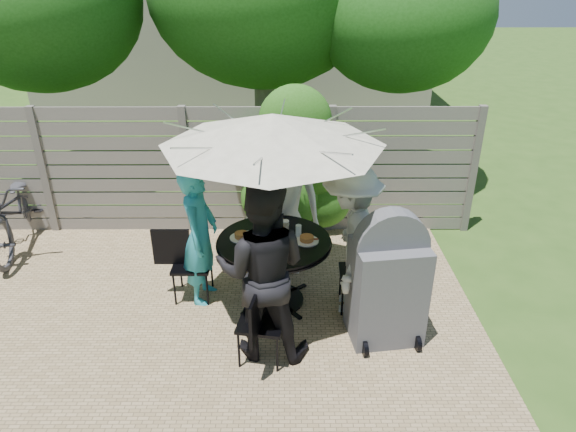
{
  "coord_description": "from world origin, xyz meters",
  "views": [
    {
      "loc": [
        1.38,
        -3.71,
        3.53
      ],
      "look_at": [
        1.4,
        1.4,
        1.01
      ],
      "focal_mm": 32.0,
      "sensor_mm": 36.0,
      "label": 1
    }
  ],
  "objects_px": {
    "person_right": "(350,240)",
    "plate_back": "(278,223)",
    "patio_table": "(274,259)",
    "plate_right": "(307,240)",
    "glass_back": "(268,223)",
    "chair_left": "(192,277)",
    "plate_left": "(241,236)",
    "chair_back": "(284,241)",
    "bicycle": "(16,209)",
    "glass_right": "(298,231)",
    "person_left": "(200,237)",
    "person_front": "(262,271)",
    "umbrella": "(272,130)",
    "chair_right": "(360,287)",
    "chair_front": "(262,337)",
    "coffee_cup": "(285,226)",
    "person_back": "(283,198)",
    "bbq_grill": "(387,282)",
    "glass_front": "(281,246)",
    "glass_left": "(249,238)",
    "plate_front": "(269,254)",
    "syrup_jug": "(269,231)"
  },
  "relations": [
    {
      "from": "person_right",
      "to": "glass_back",
      "type": "distance_m",
      "value": 0.97
    },
    {
      "from": "umbrella",
      "to": "plate_right",
      "type": "relative_size",
      "value": 9.73
    },
    {
      "from": "glass_front",
      "to": "glass_right",
      "type": "bearing_deg",
      "value": 60.67
    },
    {
      "from": "chair_front",
      "to": "glass_back",
      "type": "bearing_deg",
      "value": 8.52
    },
    {
      "from": "bbq_grill",
      "to": "person_right",
      "type": "bearing_deg",
      "value": 114.01
    },
    {
      "from": "glass_left",
      "to": "glass_back",
      "type": "bearing_deg",
      "value": 60.67
    },
    {
      "from": "person_front",
      "to": "bbq_grill",
      "type": "bearing_deg",
      "value": -163.59
    },
    {
      "from": "chair_right",
      "to": "bbq_grill",
      "type": "distance_m",
      "value": 0.66
    },
    {
      "from": "umbrella",
      "to": "person_back",
      "type": "height_order",
      "value": "umbrella"
    },
    {
      "from": "chair_left",
      "to": "plate_left",
      "type": "distance_m",
      "value": 0.83
    },
    {
      "from": "plate_back",
      "to": "person_left",
      "type": "bearing_deg",
      "value": -162.88
    },
    {
      "from": "glass_right",
      "to": "chair_back",
      "type": "bearing_deg",
      "value": 100.39
    },
    {
      "from": "person_right",
      "to": "plate_back",
      "type": "relative_size",
      "value": 6.64
    },
    {
      "from": "glass_left",
      "to": "person_front",
      "type": "bearing_deg",
      "value": -76.63
    },
    {
      "from": "person_left",
      "to": "plate_front",
      "type": "relative_size",
      "value": 6.25
    },
    {
      "from": "person_back",
      "to": "glass_right",
      "type": "relative_size",
      "value": 13.49
    },
    {
      "from": "person_right",
      "to": "plate_left",
      "type": "bearing_deg",
      "value": -90.0
    },
    {
      "from": "chair_left",
      "to": "person_left",
      "type": "bearing_deg",
      "value": -5.29
    },
    {
      "from": "chair_right",
      "to": "plate_back",
      "type": "xyz_separation_m",
      "value": [
        -0.92,
        0.46,
        0.57
      ]
    },
    {
      "from": "person_back",
      "to": "person_front",
      "type": "bearing_deg",
      "value": -90.0
    },
    {
      "from": "glass_right",
      "to": "coffee_cup",
      "type": "height_order",
      "value": "glass_right"
    },
    {
      "from": "chair_left",
      "to": "plate_left",
      "type": "bearing_deg",
      "value": -5.8
    },
    {
      "from": "chair_right",
      "to": "plate_right",
      "type": "xyz_separation_m",
      "value": [
        -0.6,
        0.07,
        0.57
      ]
    },
    {
      "from": "chair_front",
      "to": "plate_back",
      "type": "xyz_separation_m",
      "value": [
        0.15,
        1.32,
        0.57
      ]
    },
    {
      "from": "chair_left",
      "to": "person_front",
      "type": "xyz_separation_m",
      "value": [
        0.87,
        -0.93,
        0.67
      ]
    },
    {
      "from": "umbrella",
      "to": "coffee_cup",
      "type": "xyz_separation_m",
      "value": [
        0.12,
        0.21,
        -1.18
      ]
    },
    {
      "from": "chair_back",
      "to": "chair_left",
      "type": "relative_size",
      "value": 1.02
    },
    {
      "from": "person_front",
      "to": "glass_front",
      "type": "distance_m",
      "value": 0.58
    },
    {
      "from": "glass_right",
      "to": "chair_left",
      "type": "bearing_deg",
      "value": 178.64
    },
    {
      "from": "person_front",
      "to": "plate_left",
      "type": "relative_size",
      "value": 7.2
    },
    {
      "from": "person_front",
      "to": "person_right",
      "type": "relative_size",
      "value": 1.08
    },
    {
      "from": "plate_left",
      "to": "person_left",
      "type": "bearing_deg",
      "value": 173.67
    },
    {
      "from": "syrup_jug",
      "to": "plate_back",
      "type": "bearing_deg",
      "value": 72.71
    },
    {
      "from": "chair_front",
      "to": "chair_left",
      "type": "bearing_deg",
      "value": 48.68
    },
    {
      "from": "person_back",
      "to": "glass_back",
      "type": "relative_size",
      "value": 13.49
    },
    {
      "from": "person_front",
      "to": "plate_right",
      "type": "height_order",
      "value": "person_front"
    },
    {
      "from": "bicycle",
      "to": "glass_front",
      "type": "bearing_deg",
      "value": -34.17
    },
    {
      "from": "bicycle",
      "to": "glass_right",
      "type": "bearing_deg",
      "value": -28.55
    },
    {
      "from": "plate_left",
      "to": "plate_back",
      "type": "bearing_deg",
      "value": 38.67
    },
    {
      "from": "umbrella",
      "to": "coffee_cup",
      "type": "distance_m",
      "value": 1.2
    },
    {
      "from": "person_back",
      "to": "plate_front",
      "type": "relative_size",
      "value": 7.26
    },
    {
      "from": "glass_front",
      "to": "glass_left",
      "type": "bearing_deg",
      "value": 150.67
    },
    {
      "from": "person_right",
      "to": "plate_back",
      "type": "height_order",
      "value": "person_right"
    },
    {
      "from": "person_left",
      "to": "bicycle",
      "type": "bearing_deg",
      "value": 70.66
    },
    {
      "from": "bicycle",
      "to": "coffee_cup",
      "type": "bearing_deg",
      "value": -27.41
    },
    {
      "from": "patio_table",
      "to": "plate_right",
      "type": "relative_size",
      "value": 5.3
    },
    {
      "from": "chair_left",
      "to": "bbq_grill",
      "type": "distance_m",
      "value": 2.26
    },
    {
      "from": "chair_right",
      "to": "plate_right",
      "type": "distance_m",
      "value": 0.83
    },
    {
      "from": "umbrella",
      "to": "glass_back",
      "type": "bearing_deg",
      "value": 105.67
    },
    {
      "from": "plate_left",
      "to": "person_front",
      "type": "bearing_deg",
      "value": -72.88
    }
  ]
}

